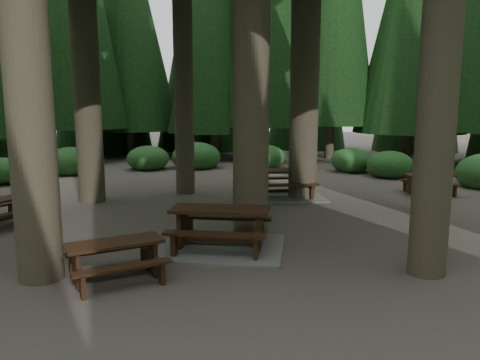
{
  "coord_description": "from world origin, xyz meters",
  "views": [
    {
      "loc": [
        0.96,
        -10.65,
        3.03
      ],
      "look_at": [
        0.52,
        1.03,
        1.1
      ],
      "focal_mm": 35.0,
      "sensor_mm": 36.0,
      "label": 1
    }
  ],
  "objects_px": {
    "picnic_table_c": "(281,187)",
    "picnic_table_e": "(115,255)",
    "picnic_table_b": "(3,208)",
    "picnic_table_d": "(429,181)",
    "picnic_table_a": "(220,234)"
  },
  "relations": [
    {
      "from": "picnic_table_c",
      "to": "picnic_table_e",
      "type": "bearing_deg",
      "value": -122.42
    },
    {
      "from": "picnic_table_d",
      "to": "picnic_table_e",
      "type": "bearing_deg",
      "value": -138.51
    },
    {
      "from": "picnic_table_a",
      "to": "picnic_table_e",
      "type": "bearing_deg",
      "value": -126.95
    },
    {
      "from": "picnic_table_a",
      "to": "picnic_table_d",
      "type": "height_order",
      "value": "picnic_table_a"
    },
    {
      "from": "picnic_table_a",
      "to": "picnic_table_c",
      "type": "distance_m",
      "value": 5.77
    },
    {
      "from": "picnic_table_b",
      "to": "picnic_table_e",
      "type": "height_order",
      "value": "picnic_table_e"
    },
    {
      "from": "picnic_table_b",
      "to": "picnic_table_e",
      "type": "xyz_separation_m",
      "value": [
        3.93,
        -3.57,
        0.01
      ]
    },
    {
      "from": "picnic_table_b",
      "to": "picnic_table_c",
      "type": "relative_size",
      "value": 0.65
    },
    {
      "from": "picnic_table_e",
      "to": "picnic_table_b",
      "type": "bearing_deg",
      "value": 107.45
    },
    {
      "from": "picnic_table_b",
      "to": "picnic_table_e",
      "type": "relative_size",
      "value": 0.95
    },
    {
      "from": "picnic_table_b",
      "to": "picnic_table_c",
      "type": "bearing_deg",
      "value": -37.66
    },
    {
      "from": "picnic_table_b",
      "to": "picnic_table_d",
      "type": "bearing_deg",
      "value": -45.46
    },
    {
      "from": "picnic_table_d",
      "to": "picnic_table_e",
      "type": "height_order",
      "value": "picnic_table_e"
    },
    {
      "from": "picnic_table_a",
      "to": "picnic_table_c",
      "type": "xyz_separation_m",
      "value": [
        1.54,
        5.56,
        0.01
      ]
    },
    {
      "from": "picnic_table_b",
      "to": "picnic_table_e",
      "type": "bearing_deg",
      "value": -108.05
    }
  ]
}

